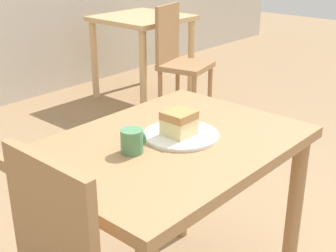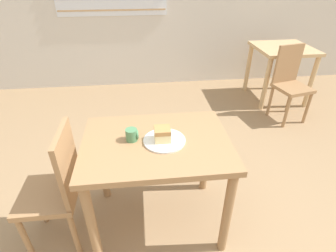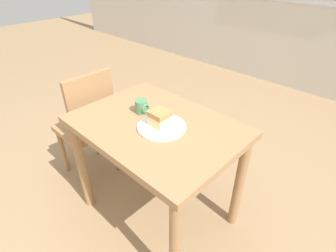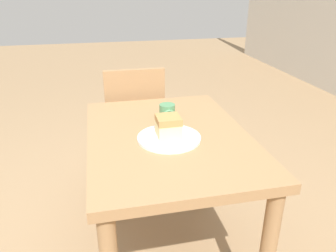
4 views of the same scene
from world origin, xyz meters
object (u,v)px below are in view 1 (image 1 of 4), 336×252
at_px(chair_far_corner, 179,58).
at_px(dining_table_near, 170,173).
at_px(dining_table_far, 142,32).
at_px(plate, 181,135).
at_px(coffee_mug, 133,141).
at_px(cake_slice, 179,123).

bearing_deg(chair_far_corner, dining_table_near, -153.32).
xyz_separation_m(dining_table_far, plate, (-1.78, -1.94, 0.14)).
relative_size(dining_table_far, coffee_mug, 9.22).
relative_size(dining_table_far, plate, 2.80).
relative_size(plate, coffee_mug, 3.29).
relative_size(dining_table_near, cake_slice, 9.43).
bearing_deg(plate, cake_slice, -179.91).
bearing_deg(cake_slice, coffee_mug, 168.97).
bearing_deg(dining_table_far, cake_slice, -132.74).
bearing_deg(dining_table_near, plate, -8.08).
bearing_deg(dining_table_near, dining_table_far, 46.55).
xyz_separation_m(chair_far_corner, coffee_mug, (-1.84, -1.37, 0.30)).
relative_size(chair_far_corner, plate, 3.37).
relative_size(dining_table_far, cake_slice, 7.49).
xyz_separation_m(dining_table_near, coffee_mug, (-0.15, 0.03, 0.16)).
bearing_deg(cake_slice, chair_far_corner, 40.30).
bearing_deg(coffee_mug, dining_table_near, -11.17).
height_order(dining_table_far, chair_far_corner, chair_far_corner).
bearing_deg(coffee_mug, cake_slice, -11.03).
xyz_separation_m(dining_table_near, chair_far_corner, (1.69, 1.40, -0.13)).
distance_m(chair_far_corner, plate, 2.18).
relative_size(dining_table_near, chair_far_corner, 1.05).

